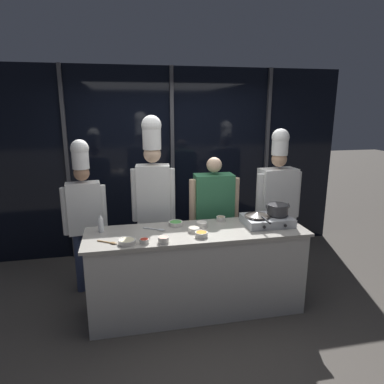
{
  "coord_description": "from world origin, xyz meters",
  "views": [
    {
      "loc": [
        -0.72,
        -3.25,
        2.16
      ],
      "look_at": [
        0.0,
        0.25,
        1.26
      ],
      "focal_mm": 32.0,
      "sensor_mm": 36.0,
      "label": 1
    }
  ],
  "objects_px": {
    "squeeze_bottle_clear": "(101,224)",
    "serving_spoon_solid": "(158,230)",
    "prep_bowl_chili_flakes": "(144,241)",
    "serving_spoon_slotted": "(111,243)",
    "frying_pan": "(257,214)",
    "prep_bowl_scallions": "(176,223)",
    "prep_bowl_carrots": "(201,234)",
    "stock_pot": "(278,209)",
    "portable_stove": "(267,220)",
    "prep_bowl_noodles": "(127,241)",
    "chef_line": "(277,195)",
    "prep_bowl_onion": "(202,224)",
    "chef_sous": "(153,187)",
    "prep_bowl_chicken": "(194,229)",
    "prep_bowl_shrimp": "(163,239)",
    "prep_bowl_mushrooms": "(221,218)",
    "chef_head": "(84,205)",
    "person_guest": "(213,209)"
  },
  "relations": [
    {
      "from": "squeeze_bottle_clear",
      "to": "serving_spoon_solid",
      "type": "bearing_deg",
      "value": -6.66
    },
    {
      "from": "prep_bowl_chili_flakes",
      "to": "serving_spoon_slotted",
      "type": "relative_size",
      "value": 0.47
    },
    {
      "from": "frying_pan",
      "to": "prep_bowl_scallions",
      "type": "distance_m",
      "value": 0.88
    },
    {
      "from": "prep_bowl_carrots",
      "to": "stock_pot",
      "type": "bearing_deg",
      "value": 13.59
    },
    {
      "from": "frying_pan",
      "to": "portable_stove",
      "type": "bearing_deg",
      "value": 2.3
    },
    {
      "from": "frying_pan",
      "to": "stock_pot",
      "type": "distance_m",
      "value": 0.24
    },
    {
      "from": "stock_pot",
      "to": "prep_bowl_noodles",
      "type": "xyz_separation_m",
      "value": [
        -1.62,
        -0.25,
        -0.14
      ]
    },
    {
      "from": "prep_bowl_carrots",
      "to": "portable_stove",
      "type": "bearing_deg",
      "value": 15.51
    },
    {
      "from": "portable_stove",
      "to": "prep_bowl_noodles",
      "type": "bearing_deg",
      "value": -170.55
    },
    {
      "from": "prep_bowl_scallions",
      "to": "chef_line",
      "type": "xyz_separation_m",
      "value": [
        1.34,
        0.38,
        0.15
      ]
    },
    {
      "from": "prep_bowl_onion",
      "to": "chef_line",
      "type": "distance_m",
      "value": 1.19
    },
    {
      "from": "squeeze_bottle_clear",
      "to": "chef_sous",
      "type": "height_order",
      "value": "chef_sous"
    },
    {
      "from": "prep_bowl_chili_flakes",
      "to": "prep_bowl_chicken",
      "type": "xyz_separation_m",
      "value": [
        0.52,
        0.2,
        0.0
      ]
    },
    {
      "from": "serving_spoon_slotted",
      "to": "prep_bowl_noodles",
      "type": "bearing_deg",
      "value": -16.13
    },
    {
      "from": "chef_sous",
      "to": "chef_line",
      "type": "bearing_deg",
      "value": -175.68
    },
    {
      "from": "portable_stove",
      "to": "chef_line",
      "type": "bearing_deg",
      "value": 56.12
    },
    {
      "from": "prep_bowl_shrimp",
      "to": "chef_line",
      "type": "relative_size",
      "value": 0.06
    },
    {
      "from": "serving_spoon_slotted",
      "to": "portable_stove",
      "type": "bearing_deg",
      "value": 7.08
    },
    {
      "from": "frying_pan",
      "to": "prep_bowl_onion",
      "type": "relative_size",
      "value": 3.99
    },
    {
      "from": "frying_pan",
      "to": "serving_spoon_solid",
      "type": "height_order",
      "value": "frying_pan"
    },
    {
      "from": "prep_bowl_mushrooms",
      "to": "portable_stove",
      "type": "bearing_deg",
      "value": -23.93
    },
    {
      "from": "prep_bowl_mushrooms",
      "to": "chef_head",
      "type": "bearing_deg",
      "value": 164.48
    },
    {
      "from": "portable_stove",
      "to": "person_guest",
      "type": "distance_m",
      "value": 0.71
    },
    {
      "from": "chef_sous",
      "to": "prep_bowl_onion",
      "type": "bearing_deg",
      "value": 136.62
    },
    {
      "from": "prep_bowl_shrimp",
      "to": "serving_spoon_solid",
      "type": "relative_size",
      "value": 0.46
    },
    {
      "from": "prep_bowl_scallions",
      "to": "prep_bowl_carrots",
      "type": "xyz_separation_m",
      "value": [
        0.2,
        -0.38,
        0.0
      ]
    },
    {
      "from": "prep_bowl_onion",
      "to": "chef_head",
      "type": "relative_size",
      "value": 0.07
    },
    {
      "from": "prep_bowl_onion",
      "to": "prep_bowl_noodles",
      "type": "height_order",
      "value": "prep_bowl_onion"
    },
    {
      "from": "prep_bowl_noodles",
      "to": "serving_spoon_solid",
      "type": "xyz_separation_m",
      "value": [
        0.32,
        0.3,
        -0.02
      ]
    },
    {
      "from": "prep_bowl_chicken",
      "to": "person_guest",
      "type": "xyz_separation_m",
      "value": [
        0.37,
        0.61,
        0.01
      ]
    },
    {
      "from": "person_guest",
      "to": "serving_spoon_slotted",
      "type": "bearing_deg",
      "value": 33.29
    },
    {
      "from": "stock_pot",
      "to": "prep_bowl_mushrooms",
      "type": "height_order",
      "value": "stock_pot"
    },
    {
      "from": "squeeze_bottle_clear",
      "to": "prep_bowl_mushrooms",
      "type": "relative_size",
      "value": 1.88
    },
    {
      "from": "portable_stove",
      "to": "chef_line",
      "type": "distance_m",
      "value": 0.67
    },
    {
      "from": "chef_sous",
      "to": "serving_spoon_slotted",
      "type": "bearing_deg",
      "value": 64.99
    },
    {
      "from": "portable_stove",
      "to": "serving_spoon_solid",
      "type": "distance_m",
      "value": 1.18
    },
    {
      "from": "prep_bowl_chicken",
      "to": "prep_bowl_carrots",
      "type": "bearing_deg",
      "value": -73.63
    },
    {
      "from": "squeeze_bottle_clear",
      "to": "prep_bowl_chicken",
      "type": "distance_m",
      "value": 0.95
    },
    {
      "from": "frying_pan",
      "to": "person_guest",
      "type": "bearing_deg",
      "value": 121.66
    },
    {
      "from": "prep_bowl_onion",
      "to": "prep_bowl_mushrooms",
      "type": "bearing_deg",
      "value": 30.66
    },
    {
      "from": "prep_bowl_scallions",
      "to": "chef_sous",
      "type": "height_order",
      "value": "chef_sous"
    },
    {
      "from": "stock_pot",
      "to": "squeeze_bottle_clear",
      "type": "distance_m",
      "value": 1.88
    },
    {
      "from": "frying_pan",
      "to": "chef_line",
      "type": "distance_m",
      "value": 0.73
    },
    {
      "from": "prep_bowl_onion",
      "to": "portable_stove",
      "type": "bearing_deg",
      "value": -4.39
    },
    {
      "from": "portable_stove",
      "to": "stock_pot",
      "type": "xyz_separation_m",
      "value": [
        0.12,
        0.0,
        0.12
      ]
    },
    {
      "from": "prep_bowl_carrots",
      "to": "serving_spoon_slotted",
      "type": "relative_size",
      "value": 0.66
    },
    {
      "from": "prep_bowl_chili_flakes",
      "to": "prep_bowl_scallions",
      "type": "bearing_deg",
      "value": 49.51
    },
    {
      "from": "stock_pot",
      "to": "chef_sous",
      "type": "distance_m",
      "value": 1.43
    },
    {
      "from": "portable_stove",
      "to": "chef_sous",
      "type": "bearing_deg",
      "value": 153.24
    },
    {
      "from": "prep_bowl_shrimp",
      "to": "serving_spoon_slotted",
      "type": "distance_m",
      "value": 0.49
    }
  ]
}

